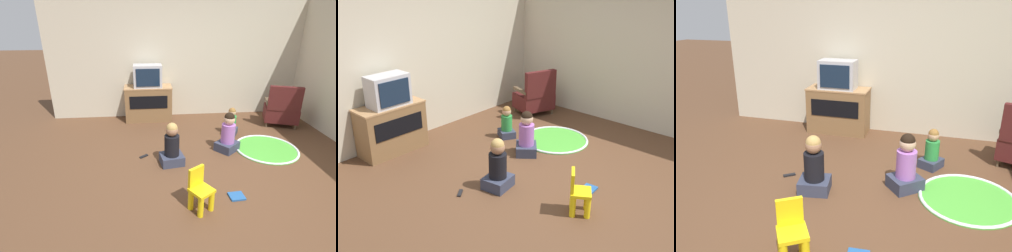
# 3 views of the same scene
# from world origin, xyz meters

# --- Properties ---
(ground_plane) EXTENTS (30.00, 30.00, 0.00)m
(ground_plane) POSITION_xyz_m (0.00, 0.00, 0.00)
(ground_plane) COLOR brown
(wall_back) EXTENTS (5.53, 0.12, 2.52)m
(wall_back) POSITION_xyz_m (-0.24, 2.49, 1.26)
(wall_back) COLOR beige
(wall_back) RESTS_ON ground_plane
(wall_right) EXTENTS (0.12, 5.55, 2.52)m
(wall_right) POSITION_xyz_m (2.47, -0.23, 1.26)
(wall_right) COLOR beige
(wall_right) RESTS_ON ground_plane
(tv_cabinet) EXTENTS (0.99, 0.45, 0.74)m
(tv_cabinet) POSITION_xyz_m (-0.93, 2.19, 0.38)
(tv_cabinet) COLOR brown
(tv_cabinet) RESTS_ON ground_plane
(television) EXTENTS (0.58, 0.34, 0.45)m
(television) POSITION_xyz_m (-0.93, 2.16, 0.96)
(television) COLOR #B7B7BC
(television) RESTS_ON tv_cabinet
(black_armchair) EXTENTS (0.78, 0.71, 0.86)m
(black_armchair) POSITION_xyz_m (1.76, 1.60, 0.33)
(black_armchair) COLOR brown
(black_armchair) RESTS_ON ground_plane
(yellow_kid_chair) EXTENTS (0.33, 0.33, 0.53)m
(yellow_kid_chair) POSITION_xyz_m (-0.41, -0.75, 0.23)
(yellow_kid_chair) COLOR yellow
(yellow_kid_chair) RESTS_ON ground_plane
(play_mat) EXTENTS (1.06, 1.06, 0.04)m
(play_mat) POSITION_xyz_m (1.03, 0.60, 0.01)
(play_mat) COLOR green
(play_mat) RESTS_ON ground_plane
(child_watching_left) EXTENTS (0.39, 0.35, 0.67)m
(child_watching_left) POSITION_xyz_m (-0.63, 0.30, 0.29)
(child_watching_left) COLOR #33384C
(child_watching_left) RESTS_ON ground_plane
(child_watching_center) EXTENTS (0.34, 0.35, 0.53)m
(child_watching_center) POSITION_xyz_m (0.61, 1.27, 0.23)
(child_watching_center) COLOR #33384C
(child_watching_center) RESTS_ON ground_plane
(child_watching_right) EXTENTS (0.46, 0.45, 0.68)m
(child_watching_right) POSITION_xyz_m (0.34, 0.64, 0.29)
(child_watching_right) COLOR #33384C
(child_watching_right) RESTS_ON ground_plane
(book) EXTENTS (0.20, 0.18, 0.02)m
(book) POSITION_xyz_m (0.10, -0.59, 0.01)
(book) COLOR #235699
(book) RESTS_ON ground_plane
(remote_control) EXTENTS (0.15, 0.13, 0.02)m
(remote_control) POSITION_xyz_m (-1.06, 0.54, 0.01)
(remote_control) COLOR black
(remote_control) RESTS_ON ground_plane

